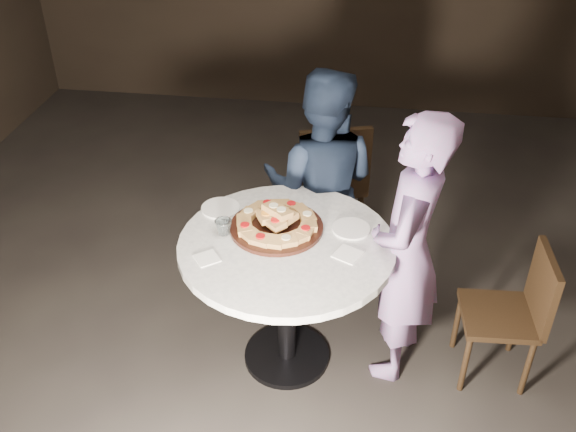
{
  "coord_description": "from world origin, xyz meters",
  "views": [
    {
      "loc": [
        0.42,
        -2.73,
        2.82
      ],
      "look_at": [
        0.05,
        -0.04,
        0.98
      ],
      "focal_mm": 40.0,
      "sensor_mm": 36.0,
      "label": 1
    }
  ],
  "objects_px": {
    "chair_far": "(330,178)",
    "water_glass": "(224,227)",
    "focaccia_pile": "(277,220)",
    "table": "(287,266)",
    "diner_navy": "(320,186)",
    "chair_right": "(516,308)",
    "serving_board": "(277,227)",
    "diner_teal": "(407,252)"
  },
  "relations": [
    {
      "from": "water_glass",
      "to": "table",
      "type": "bearing_deg",
      "value": -4.74
    },
    {
      "from": "chair_far",
      "to": "water_glass",
      "type": "bearing_deg",
      "value": 50.07
    },
    {
      "from": "table",
      "to": "diner_teal",
      "type": "relative_size",
      "value": 0.83
    },
    {
      "from": "focaccia_pile",
      "to": "diner_navy",
      "type": "distance_m",
      "value": 0.65
    },
    {
      "from": "diner_navy",
      "to": "focaccia_pile",
      "type": "bearing_deg",
      "value": 77.56
    },
    {
      "from": "water_glass",
      "to": "chair_far",
      "type": "height_order",
      "value": "chair_far"
    },
    {
      "from": "water_glass",
      "to": "diner_navy",
      "type": "relative_size",
      "value": 0.06
    },
    {
      "from": "table",
      "to": "focaccia_pile",
      "type": "relative_size",
      "value": 2.95
    },
    {
      "from": "focaccia_pile",
      "to": "diner_teal",
      "type": "relative_size",
      "value": 0.28
    },
    {
      "from": "serving_board",
      "to": "water_glass",
      "type": "relative_size",
      "value": 5.47
    },
    {
      "from": "water_glass",
      "to": "serving_board",
      "type": "bearing_deg",
      "value": 17.16
    },
    {
      "from": "water_glass",
      "to": "diner_teal",
      "type": "distance_m",
      "value": 0.96
    },
    {
      "from": "focaccia_pile",
      "to": "chair_right",
      "type": "height_order",
      "value": "focaccia_pile"
    },
    {
      "from": "focaccia_pile",
      "to": "chair_far",
      "type": "distance_m",
      "value": 1.08
    },
    {
      "from": "diner_teal",
      "to": "diner_navy",
      "type": "bearing_deg",
      "value": -129.05
    },
    {
      "from": "chair_right",
      "to": "diner_teal",
      "type": "relative_size",
      "value": 0.52
    },
    {
      "from": "table",
      "to": "diner_teal",
      "type": "bearing_deg",
      "value": 6.79
    },
    {
      "from": "chair_right",
      "to": "table",
      "type": "bearing_deg",
      "value": -89.48
    },
    {
      "from": "table",
      "to": "diner_navy",
      "type": "height_order",
      "value": "diner_navy"
    },
    {
      "from": "focaccia_pile",
      "to": "diner_navy",
      "type": "relative_size",
      "value": 0.29
    },
    {
      "from": "chair_far",
      "to": "diner_teal",
      "type": "distance_m",
      "value": 1.18
    },
    {
      "from": "serving_board",
      "to": "diner_teal",
      "type": "bearing_deg",
      "value": -3.03
    },
    {
      "from": "serving_board",
      "to": "chair_far",
      "type": "relative_size",
      "value": 0.49
    },
    {
      "from": "table",
      "to": "chair_far",
      "type": "height_order",
      "value": "chair_far"
    },
    {
      "from": "diner_navy",
      "to": "water_glass",
      "type": "bearing_deg",
      "value": 61.06
    },
    {
      "from": "serving_board",
      "to": "diner_navy",
      "type": "relative_size",
      "value": 0.33
    },
    {
      "from": "serving_board",
      "to": "diner_navy",
      "type": "xyz_separation_m",
      "value": [
        0.18,
        0.61,
        -0.1
      ]
    },
    {
      "from": "serving_board",
      "to": "chair_far",
      "type": "bearing_deg",
      "value": 78.42
    },
    {
      "from": "serving_board",
      "to": "diner_teal",
      "type": "distance_m",
      "value": 0.7
    },
    {
      "from": "serving_board",
      "to": "chair_right",
      "type": "distance_m",
      "value": 1.36
    },
    {
      "from": "table",
      "to": "focaccia_pile",
      "type": "distance_m",
      "value": 0.25
    },
    {
      "from": "chair_right",
      "to": "diner_teal",
      "type": "distance_m",
      "value": 0.69
    },
    {
      "from": "focaccia_pile",
      "to": "table",
      "type": "bearing_deg",
      "value": -57.99
    },
    {
      "from": "water_glass",
      "to": "chair_far",
      "type": "distance_m",
      "value": 1.23
    },
    {
      "from": "table",
      "to": "chair_right",
      "type": "relative_size",
      "value": 1.59
    },
    {
      "from": "chair_far",
      "to": "chair_right",
      "type": "bearing_deg",
      "value": 119.85
    },
    {
      "from": "chair_right",
      "to": "diner_navy",
      "type": "bearing_deg",
      "value": -122.77
    },
    {
      "from": "focaccia_pile",
      "to": "diner_navy",
      "type": "xyz_separation_m",
      "value": [
        0.18,
        0.61,
        -0.14
      ]
    },
    {
      "from": "water_glass",
      "to": "chair_right",
      "type": "distance_m",
      "value": 1.63
    },
    {
      "from": "chair_far",
      "to": "diner_teal",
      "type": "height_order",
      "value": "diner_teal"
    },
    {
      "from": "focaccia_pile",
      "to": "diner_teal",
      "type": "height_order",
      "value": "diner_teal"
    },
    {
      "from": "chair_far",
      "to": "diner_teal",
      "type": "xyz_separation_m",
      "value": [
        0.48,
        -1.05,
        0.21
      ]
    }
  ]
}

